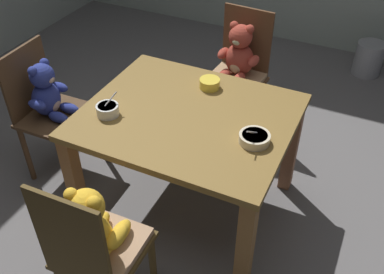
{
  "coord_description": "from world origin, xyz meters",
  "views": [
    {
      "loc": [
        0.84,
        -1.73,
        2.1
      ],
      "look_at": [
        0.0,
        0.05,
        0.51
      ],
      "focal_mm": 41.31,
      "sensor_mm": 36.0,
      "label": 1
    }
  ],
  "objects_px": {
    "dining_table": "(188,131)",
    "metal_pail": "(369,59)",
    "teddy_chair_far_center": "(238,65)",
    "porridge_bowl_cream_near_right": "(254,138)",
    "porridge_bowl_white_near_left": "(108,110)",
    "porridge_bowl_yellow_far_center": "(210,83)",
    "teddy_chair_near_left": "(49,101)",
    "teddy_chair_near_front": "(95,239)"
  },
  "relations": [
    {
      "from": "dining_table",
      "to": "metal_pail",
      "type": "xyz_separation_m",
      "value": [
        0.77,
        2.15,
        -0.44
      ]
    },
    {
      "from": "dining_table",
      "to": "teddy_chair_far_center",
      "type": "height_order",
      "value": "teddy_chair_far_center"
    },
    {
      "from": "porridge_bowl_cream_near_right",
      "to": "porridge_bowl_white_near_left",
      "type": "bearing_deg",
      "value": -171.65
    },
    {
      "from": "metal_pail",
      "to": "porridge_bowl_white_near_left",
      "type": "bearing_deg",
      "value": -116.3
    },
    {
      "from": "dining_table",
      "to": "porridge_bowl_cream_near_right",
      "type": "bearing_deg",
      "value": -10.51
    },
    {
      "from": "porridge_bowl_cream_near_right",
      "to": "porridge_bowl_yellow_far_center",
      "type": "relative_size",
      "value": 1.39
    },
    {
      "from": "teddy_chair_near_left",
      "to": "porridge_bowl_yellow_far_center",
      "type": "relative_size",
      "value": 7.42
    },
    {
      "from": "teddy_chair_near_front",
      "to": "porridge_bowl_yellow_far_center",
      "type": "height_order",
      "value": "teddy_chair_near_front"
    },
    {
      "from": "porridge_bowl_cream_near_right",
      "to": "porridge_bowl_white_near_left",
      "type": "height_order",
      "value": "porridge_bowl_cream_near_right"
    },
    {
      "from": "teddy_chair_near_left",
      "to": "metal_pail",
      "type": "height_order",
      "value": "teddy_chair_near_left"
    },
    {
      "from": "porridge_bowl_white_near_left",
      "to": "porridge_bowl_cream_near_right",
      "type": "bearing_deg",
      "value": 8.35
    },
    {
      "from": "porridge_bowl_white_near_left",
      "to": "metal_pail",
      "type": "xyz_separation_m",
      "value": [
        1.16,
        2.34,
        -0.59
      ]
    },
    {
      "from": "dining_table",
      "to": "teddy_chair_near_front",
      "type": "relative_size",
      "value": 1.18
    },
    {
      "from": "teddy_chair_near_front",
      "to": "porridge_bowl_white_near_left",
      "type": "height_order",
      "value": "teddy_chair_near_front"
    },
    {
      "from": "teddy_chair_near_left",
      "to": "porridge_bowl_cream_near_right",
      "type": "bearing_deg",
      "value": -1.99
    },
    {
      "from": "teddy_chair_near_front",
      "to": "porridge_bowl_cream_near_right",
      "type": "relative_size",
      "value": 5.75
    },
    {
      "from": "teddy_chair_near_front",
      "to": "porridge_bowl_white_near_left",
      "type": "bearing_deg",
      "value": 26.69
    },
    {
      "from": "porridge_bowl_cream_near_right",
      "to": "porridge_bowl_yellow_far_center",
      "type": "xyz_separation_m",
      "value": [
        -0.4,
        0.36,
        0.0
      ]
    },
    {
      "from": "porridge_bowl_white_near_left",
      "to": "metal_pail",
      "type": "bearing_deg",
      "value": 63.7
    },
    {
      "from": "teddy_chair_far_center",
      "to": "porridge_bowl_yellow_far_center",
      "type": "xyz_separation_m",
      "value": [
        0.02,
        -0.54,
        0.16
      ]
    },
    {
      "from": "dining_table",
      "to": "teddy_chair_near_front",
      "type": "bearing_deg",
      "value": -93.02
    },
    {
      "from": "porridge_bowl_cream_near_right",
      "to": "metal_pail",
      "type": "xyz_separation_m",
      "value": [
        0.37,
        2.22,
        -0.58
      ]
    },
    {
      "from": "metal_pail",
      "to": "porridge_bowl_cream_near_right",
      "type": "bearing_deg",
      "value": -99.49
    },
    {
      "from": "teddy_chair_near_front",
      "to": "porridge_bowl_white_near_left",
      "type": "xyz_separation_m",
      "value": [
        -0.34,
        0.64,
        0.16
      ]
    },
    {
      "from": "dining_table",
      "to": "teddy_chair_far_center",
      "type": "bearing_deg",
      "value": 91.19
    },
    {
      "from": "teddy_chair_near_front",
      "to": "teddy_chair_far_center",
      "type": "distance_m",
      "value": 1.66
    },
    {
      "from": "teddy_chair_near_left",
      "to": "metal_pail",
      "type": "bearing_deg",
      "value": 51.02
    },
    {
      "from": "teddy_chair_far_center",
      "to": "porridge_bowl_yellow_far_center",
      "type": "relative_size",
      "value": 7.85
    },
    {
      "from": "dining_table",
      "to": "porridge_bowl_white_near_left",
      "type": "xyz_separation_m",
      "value": [
        -0.38,
        -0.19,
        0.15
      ]
    },
    {
      "from": "dining_table",
      "to": "porridge_bowl_yellow_far_center",
      "type": "bearing_deg",
      "value": 89.37
    },
    {
      "from": "dining_table",
      "to": "teddy_chair_far_center",
      "type": "xyz_separation_m",
      "value": [
        -0.02,
        0.83,
        -0.01
      ]
    },
    {
      "from": "teddy_chair_near_left",
      "to": "porridge_bowl_yellow_far_center",
      "type": "xyz_separation_m",
      "value": [
        0.94,
        0.35,
        0.18
      ]
    },
    {
      "from": "teddy_chair_near_left",
      "to": "teddy_chair_far_center",
      "type": "bearing_deg",
      "value": 42.79
    },
    {
      "from": "teddy_chair_near_left",
      "to": "metal_pail",
      "type": "distance_m",
      "value": 2.82
    },
    {
      "from": "porridge_bowl_cream_near_right",
      "to": "teddy_chair_near_left",
      "type": "bearing_deg",
      "value": 179.31
    },
    {
      "from": "porridge_bowl_white_near_left",
      "to": "porridge_bowl_yellow_far_center",
      "type": "relative_size",
      "value": 1.05
    },
    {
      "from": "teddy_chair_near_left",
      "to": "porridge_bowl_white_near_left",
      "type": "distance_m",
      "value": 0.59
    },
    {
      "from": "teddy_chair_near_front",
      "to": "teddy_chair_far_center",
      "type": "xyz_separation_m",
      "value": [
        0.03,
        1.66,
        0.0
      ]
    },
    {
      "from": "dining_table",
      "to": "porridge_bowl_white_near_left",
      "type": "relative_size",
      "value": 8.92
    },
    {
      "from": "dining_table",
      "to": "porridge_bowl_yellow_far_center",
      "type": "relative_size",
      "value": 9.39
    },
    {
      "from": "teddy_chair_near_front",
      "to": "teddy_chair_far_center",
      "type": "bearing_deg",
      "value": -2.2
    },
    {
      "from": "teddy_chair_near_front",
      "to": "teddy_chair_near_left",
      "type": "bearing_deg",
      "value": 47.76
    }
  ]
}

